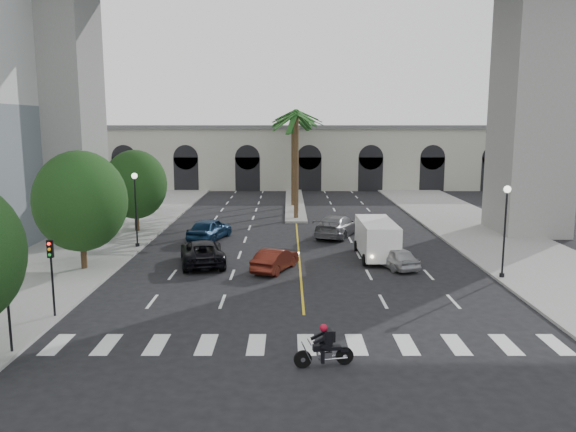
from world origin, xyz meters
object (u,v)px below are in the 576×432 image
object	(u,v)px
lamp_post_right	(505,224)
car_a	(395,257)
lamp_post_left_far	(136,203)
car_e	(210,229)
car_c	(202,252)
car_d	(337,226)
cargo_van	(377,238)
traffic_signal_far	(51,265)
car_b	(275,260)
motorcycle_rider	(326,347)
traffic_signal_near	(7,292)

from	to	relation	value
lamp_post_right	car_a	distance (m)	6.68
lamp_post_left_far	car_e	size ratio (longest dim) A/B	1.08
car_c	car_e	size ratio (longest dim) A/B	1.12
car_c	car_d	bearing A→B (deg)	-148.48
lamp_post_right	cargo_van	world-z (taller)	lamp_post_right
traffic_signal_far	cargo_van	distance (m)	20.06
car_b	lamp_post_right	bearing A→B (deg)	-165.82
car_e	lamp_post_right	bearing A→B (deg)	165.00
lamp_post_left_far	motorcycle_rider	xyz separation A→B (m)	(12.04, -19.50, -2.49)
lamp_post_left_far	car_b	bearing A→B (deg)	-31.41
car_a	car_b	distance (m)	7.34
motorcycle_rider	car_e	world-z (taller)	car_e
traffic_signal_far	car_a	bearing A→B (deg)	28.06
car_d	car_e	world-z (taller)	same
motorcycle_rider	car_d	bearing A→B (deg)	73.08
lamp_post_right	car_b	xyz separation A→B (m)	(-12.90, 1.95, -2.54)
lamp_post_left_far	motorcycle_rider	size ratio (longest dim) A/B	2.42
motorcycle_rider	car_e	xyz separation A→B (m)	(-7.33, 22.49, 0.11)
traffic_signal_far	car_d	bearing A→B (deg)	52.54
lamp_post_left_far	traffic_signal_far	world-z (taller)	lamp_post_left_far
car_b	car_e	world-z (taller)	car_e
lamp_post_right	cargo_van	size ratio (longest dim) A/B	0.92
cargo_van	lamp_post_left_far	bearing A→B (deg)	169.43
lamp_post_left_far	traffic_signal_far	bearing A→B (deg)	-89.60
traffic_signal_far	traffic_signal_near	bearing A→B (deg)	-90.00
cargo_van	traffic_signal_far	bearing A→B (deg)	-145.20
car_d	lamp_post_right	bearing A→B (deg)	146.70
traffic_signal_far	motorcycle_rider	world-z (taller)	traffic_signal_far
lamp_post_right	traffic_signal_far	distance (m)	23.62
car_a	car_d	distance (m)	10.06
car_a	car_c	distance (m)	11.97
motorcycle_rider	lamp_post_left_far	bearing A→B (deg)	110.70
motorcycle_rider	car_a	distance (m)	15.04
car_d	car_e	bearing A→B (deg)	30.42
traffic_signal_far	motorcycle_rider	distance (m)	13.06
motorcycle_rider	traffic_signal_far	bearing A→B (deg)	146.29
car_c	car_d	size ratio (longest dim) A/B	0.96
traffic_signal_far	lamp_post_right	bearing A→B (deg)	15.98
lamp_post_left_far	car_e	distance (m)	6.07
motorcycle_rider	car_d	world-z (taller)	car_d
motorcycle_rider	car_a	size ratio (longest dim) A/B	0.57
lamp_post_left_far	cargo_van	size ratio (longest dim) A/B	0.92
lamp_post_right	car_b	world-z (taller)	lamp_post_right
car_d	cargo_van	bearing A→B (deg)	127.82
car_a	lamp_post_left_far	bearing A→B (deg)	-37.36
motorcycle_rider	cargo_van	distance (m)	17.14
car_b	traffic_signal_far	bearing A→B (deg)	63.59
car_b	car_a	bearing A→B (deg)	-151.99
car_b	car_c	xyz separation A→B (m)	(-4.62, 1.54, 0.09)
lamp_post_right	car_c	xyz separation A→B (m)	(-17.52, 3.50, -2.45)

